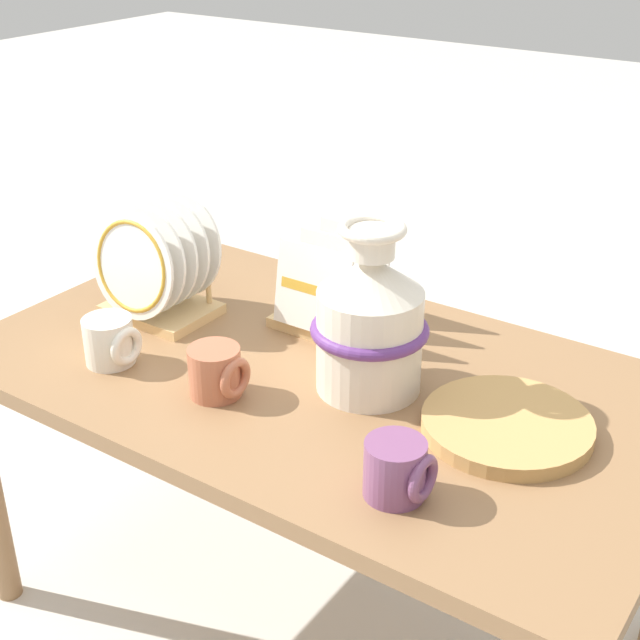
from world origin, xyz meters
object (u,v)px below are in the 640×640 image
object	(u,v)px
dish_rack_square_plates	(333,302)
mug_plum_glaze	(398,470)
mug_terracotta_glaze	(217,372)
mug_cream_glaze	(111,341)
wicker_charger_stack	(507,425)
ceramic_vase	(370,321)
dish_rack_round_plates	(155,272)

from	to	relation	value
dish_rack_square_plates	mug_plum_glaze	world-z (taller)	dish_rack_square_plates
mug_terracotta_glaze	dish_rack_square_plates	bearing A→B (deg)	86.60
mug_plum_glaze	mug_cream_glaze	xyz separation A→B (m)	(-0.67, 0.05, 0.00)
mug_plum_glaze	wicker_charger_stack	bearing A→B (deg)	75.05
ceramic_vase	dish_rack_square_plates	world-z (taller)	ceramic_vase
mug_plum_glaze	dish_rack_round_plates	bearing A→B (deg)	161.24
wicker_charger_stack	mug_terracotta_glaze	bearing A→B (deg)	-159.18
dish_rack_square_plates	mug_plum_glaze	xyz separation A→B (m)	(0.40, -0.42, -0.01)
dish_rack_round_plates	mug_cream_glaze	distance (m)	0.22
ceramic_vase	mug_plum_glaze	xyz separation A→B (m)	(0.21, -0.25, -0.09)
wicker_charger_stack	mug_cream_glaze	size ratio (longest dim) A/B	2.78
dish_rack_round_plates	mug_terracotta_glaze	bearing A→B (deg)	-29.35
mug_plum_glaze	mug_cream_glaze	world-z (taller)	same
ceramic_vase	dish_rack_round_plates	xyz separation A→B (m)	(-0.54, 0.00, -0.04)
mug_terracotta_glaze	wicker_charger_stack	bearing A→B (deg)	20.82
mug_plum_glaze	mug_terracotta_glaze	bearing A→B (deg)	170.31
ceramic_vase	mug_plum_glaze	size ratio (longest dim) A/B	3.06
mug_plum_glaze	mug_cream_glaze	size ratio (longest dim) A/B	1.00
dish_rack_square_plates	wicker_charger_stack	bearing A→B (deg)	-19.34
mug_cream_glaze	mug_plum_glaze	bearing A→B (deg)	-4.02
ceramic_vase	wicker_charger_stack	size ratio (longest dim) A/B	1.10
dish_rack_round_plates	mug_terracotta_glaze	size ratio (longest dim) A/B	2.37
dish_rack_square_plates	mug_cream_glaze	xyz separation A→B (m)	(-0.27, -0.38, -0.01)
dish_rack_round_plates	dish_rack_square_plates	distance (m)	0.39
ceramic_vase	mug_terracotta_glaze	distance (m)	0.30
dish_rack_square_plates	mug_plum_glaze	bearing A→B (deg)	-46.58
dish_rack_round_plates	mug_terracotta_glaze	world-z (taller)	dish_rack_round_plates
ceramic_vase	mug_plum_glaze	world-z (taller)	ceramic_vase
dish_rack_square_plates	mug_terracotta_glaze	size ratio (longest dim) A/B	2.14
ceramic_vase	wicker_charger_stack	bearing A→B (deg)	1.75
ceramic_vase	dish_rack_round_plates	bearing A→B (deg)	179.84
wicker_charger_stack	mug_terracotta_glaze	size ratio (longest dim) A/B	2.78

